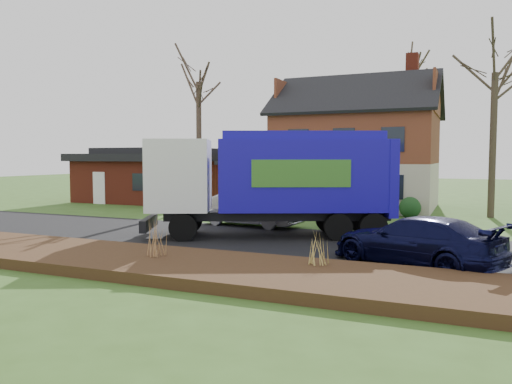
% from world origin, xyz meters
% --- Properties ---
extents(ground, '(120.00, 120.00, 0.00)m').
position_xyz_m(ground, '(0.00, 0.00, 0.00)').
color(ground, '#32501A').
rests_on(ground, ground).
extents(road, '(80.00, 7.00, 0.02)m').
position_xyz_m(road, '(0.00, 0.00, 0.01)').
color(road, black).
rests_on(road, ground).
extents(mulch_verge, '(80.00, 3.50, 0.30)m').
position_xyz_m(mulch_verge, '(0.00, -5.30, 0.15)').
color(mulch_verge, black).
rests_on(mulch_verge, ground).
extents(main_house, '(12.95, 8.95, 9.26)m').
position_xyz_m(main_house, '(1.49, 13.91, 4.03)').
color(main_house, beige).
rests_on(main_house, ground).
extents(ranch_house, '(9.80, 8.20, 3.70)m').
position_xyz_m(ranch_house, '(-12.00, 13.00, 1.81)').
color(ranch_house, maroon).
rests_on(ranch_house, ground).
extents(garbage_truck, '(9.58, 6.20, 4.02)m').
position_xyz_m(garbage_truck, '(1.52, 1.18, 2.32)').
color(garbage_truck, black).
rests_on(garbage_truck, ground).
extents(silver_sedan, '(4.75, 2.08, 1.52)m').
position_xyz_m(silver_sedan, '(-0.56, 3.49, 0.76)').
color(silver_sedan, '#9A9CA1').
rests_on(silver_sedan, ground).
extents(navy_wagon, '(5.27, 3.83, 1.42)m').
position_xyz_m(navy_wagon, '(7.03, -2.09, 0.71)').
color(navy_wagon, black).
rests_on(navy_wagon, ground).
extents(tree_front_west, '(3.47, 3.47, 10.31)m').
position_xyz_m(tree_front_west, '(-6.22, 8.83, 8.49)').
color(tree_front_west, '#433228').
rests_on(tree_front_west, ground).
extents(tree_front_east, '(3.75, 3.75, 10.41)m').
position_xyz_m(tree_front_east, '(9.39, 11.24, 8.47)').
color(tree_front_east, '#3E3325').
rests_on(tree_front_east, ground).
extents(tree_back, '(3.87, 3.87, 12.24)m').
position_xyz_m(tree_back, '(4.13, 21.04, 10.20)').
color(tree_back, '#413627').
rests_on(tree_back, ground).
extents(grass_clump_mid, '(0.38, 0.31, 1.06)m').
position_xyz_m(grass_clump_mid, '(0.42, -5.15, 0.83)').
color(grass_clump_mid, '#9B6F44').
rests_on(grass_clump_mid, mulch_verge).
extents(grass_clump_east, '(0.37, 0.31, 0.94)m').
position_xyz_m(grass_clump_east, '(4.90, -4.45, 0.77)').
color(grass_clump_east, '#A9914A').
rests_on(grass_clump_east, mulch_verge).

